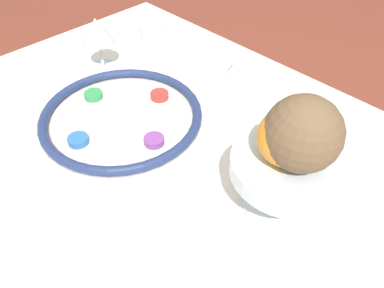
{
  "coord_description": "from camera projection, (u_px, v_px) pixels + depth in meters",
  "views": [
    {
      "loc": [
        0.26,
        -0.31,
        1.24
      ],
      "look_at": [
        -0.1,
        0.05,
        0.75
      ],
      "focal_mm": 35.0,
      "sensor_mm": 36.0,
      "label": 1
    }
  ],
  "objects": [
    {
      "name": "coconut",
      "position": [
        303.0,
        134.0,
        0.53
      ],
      "size": [
        0.12,
        0.12,
        0.12
      ],
      "color": "brown",
      "rests_on": "fruit_stand"
    },
    {
      "name": "fork_left",
      "position": [
        218.0,
        79.0,
        0.93
      ],
      "size": [
        0.09,
        0.18,
        0.01
      ],
      "color": "silver",
      "rests_on": "dining_table"
    },
    {
      "name": "fork_right",
      "position": [
        227.0,
        84.0,
        0.92
      ],
      "size": [
        0.1,
        0.18,
        0.01
      ],
      "color": "silver",
      "rests_on": "dining_table"
    },
    {
      "name": "fruit_stand",
      "position": [
        287.0,
        171.0,
        0.59
      ],
      "size": [
        0.18,
        0.18,
        0.11
      ],
      "color": "silver",
      "rests_on": "dining_table"
    },
    {
      "name": "wine_glass",
      "position": [
        97.0,
        32.0,
        0.91
      ],
      "size": [
        0.08,
        0.08,
        0.13
      ],
      "color": "silver",
      "rests_on": "dining_table"
    },
    {
      "name": "cup_near",
      "position": [
        152.0,
        36.0,
        1.03
      ],
      "size": [
        0.07,
        0.07,
        0.07
      ],
      "color": "silver",
      "rests_on": "dining_table"
    },
    {
      "name": "seder_plate",
      "position": [
        122.0,
        117.0,
        0.8
      ],
      "size": [
        0.35,
        0.35,
        0.03
      ],
      "color": "silver",
      "rests_on": "dining_table"
    },
    {
      "name": "orange_fruit",
      "position": [
        288.0,
        137.0,
        0.54
      ],
      "size": [
        0.09,
        0.09,
        0.09
      ],
      "color": "orange",
      "rests_on": "fruit_stand"
    }
  ]
}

